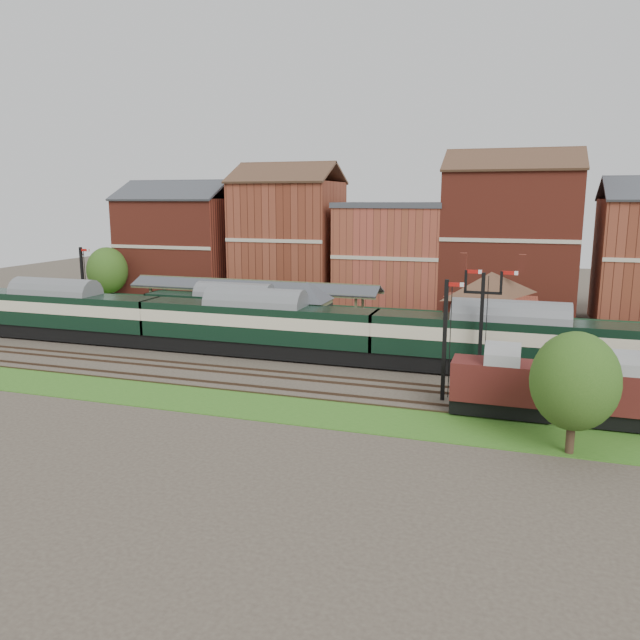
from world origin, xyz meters
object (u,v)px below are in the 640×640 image
(dmu_train, at_px, (256,324))
(goods_van_a, at_px, (501,384))
(semaphore_bracket, at_px, (482,320))
(signal_box, at_px, (307,314))
(platform_railcar, at_px, (235,311))

(dmu_train, distance_m, goods_van_a, 22.04)
(semaphore_bracket, bearing_deg, signal_box, 159.08)
(signal_box, distance_m, semaphore_bracket, 16.16)
(dmu_train, bearing_deg, signal_box, 43.70)
(signal_box, bearing_deg, platform_railcar, 159.07)
(platform_railcar, height_order, goods_van_a, platform_railcar)
(platform_railcar, bearing_deg, semaphore_bracket, -20.93)
(signal_box, bearing_deg, semaphore_bracket, -20.92)
(semaphore_bracket, bearing_deg, dmu_train, 172.28)
(dmu_train, bearing_deg, semaphore_bracket, -7.72)
(dmu_train, height_order, goods_van_a, dmu_train)
(signal_box, height_order, goods_van_a, signal_box)
(dmu_train, bearing_deg, goods_van_a, -24.11)
(semaphore_bracket, distance_m, goods_van_a, 7.20)
(signal_box, height_order, platform_railcar, signal_box)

